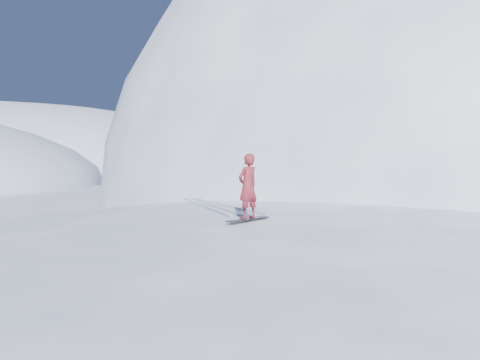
{
  "coord_description": "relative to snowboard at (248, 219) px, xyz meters",
  "views": [
    {
      "loc": [
        -4.61,
        -11.13,
        4.2
      ],
      "look_at": [
        -1.58,
        1.83,
        3.5
      ],
      "focal_mm": 32.0,
      "sensor_mm": 36.0,
      "label": 1
    }
  ],
  "objects": [
    {
      "name": "wind_bumps",
      "position": [
        1.02,
        1.29,
        -2.41
      ],
      "size": [
        16.0,
        14.4,
        1.0
      ],
      "color": "white",
      "rests_on": "ground"
    },
    {
      "name": "snowboard",
      "position": [
        0.0,
        0.0,
        0.0
      ],
      "size": [
        1.47,
        1.04,
        0.03
      ],
      "primitive_type": "cube",
      "rotation": [
        0.0,
        0.0,
        0.54
      ],
      "color": "black",
      "rests_on": "near_ridge"
    },
    {
      "name": "peak_shoulder",
      "position": [
        11.58,
        19.17,
        -2.41
      ],
      "size": [
        28.0,
        24.0,
        18.0
      ],
      "primitive_type": "ellipsoid",
      "color": "white",
      "rests_on": "ground"
    },
    {
      "name": "near_ridge",
      "position": [
        2.58,
        2.17,
        -2.41
      ],
      "size": [
        36.0,
        28.0,
        4.8
      ],
      "primitive_type": "ellipsoid",
      "color": "white",
      "rests_on": "ground"
    },
    {
      "name": "snowboarder",
      "position": [
        0.0,
        0.0,
        0.96
      ],
      "size": [
        0.82,
        0.74,
        1.89
      ],
      "primitive_type": "imported",
      "rotation": [
        0.0,
        0.0,
        3.68
      ],
      "color": "maroon",
      "rests_on": "snowboard"
    },
    {
      "name": "ground",
      "position": [
        1.58,
        -0.83,
        -2.41
      ],
      "size": [
        400.0,
        400.0,
        0.0
      ],
      "primitive_type": "plane",
      "color": "white",
      "rests_on": "ground"
    },
    {
      "name": "summit_peak",
      "position": [
        23.58,
        25.17,
        -2.41
      ],
      "size": [
        60.0,
        56.0,
        56.0
      ],
      "primitive_type": "ellipsoid",
      "color": "white",
      "rests_on": "ground"
    },
    {
      "name": "board_tracks",
      "position": [
        -0.36,
        3.85,
        0.01
      ],
      "size": [
        2.09,
        5.95,
        0.04
      ],
      "color": "silver",
      "rests_on": "ground"
    }
  ]
}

